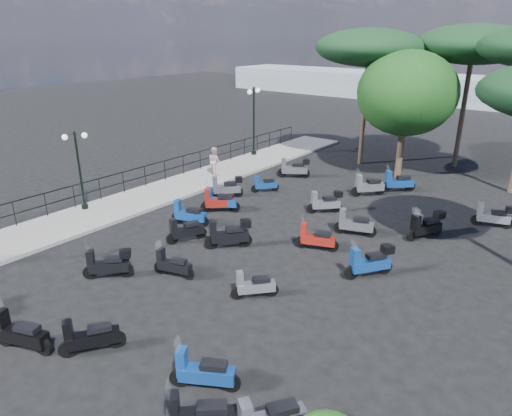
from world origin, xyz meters
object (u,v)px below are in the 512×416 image
Objects in this scene: scooter_13 at (354,224)px; scooter_24 at (370,262)px; scooter_25 at (428,224)px; scooter_2 at (226,187)px; scooter_5 at (20,334)px; lamp_post_2 at (254,117)px; broadleaf_tree at (407,93)px; scooter_15 at (368,186)px; scooter_9 at (220,201)px; scooter_18 at (254,286)px; scooter_20 at (426,226)px; scooter_4 at (265,184)px; scooter_11 at (90,337)px; lamp_post_1 at (79,166)px; scooter_7 at (229,234)px; scooter_12 at (173,265)px; scooter_14 at (325,202)px; pine_0 at (474,44)px; pine_2 at (369,48)px; scooter_1 at (185,231)px; scooter_8 at (189,215)px; scooter_19 at (316,239)px; pedestrian_far at (215,161)px; scooter_17 at (203,372)px; scooter_3 at (219,202)px; scooter_6 at (108,264)px; scooter_10 at (294,168)px; scooter_21 at (398,182)px.

scooter_13 is 3.40m from scooter_24.
scooter_24 is at bearing 115.39° from scooter_25.
scooter_2 is 12.71m from scooter_5.
lamp_post_2 is 9.71m from broadleaf_tree.
scooter_15 is (-1.68, 4.82, 0.03)m from scooter_13.
lamp_post_2 reaches higher than scooter_9.
scooter_20 reaches higher than scooter_18.
scooter_4 is 13.63m from scooter_11.
scooter_7 is at bearing 33.38° from lamp_post_1.
scooter_14 reaches higher than scooter_12.
scooter_13 is at bearing -90.63° from pine_0.
scooter_5 is 0.21× the size of pine_2.
lamp_post_2 is 2.68× the size of scooter_9.
scooter_1 is at bearing 140.06° from scooter_4.
scooter_8 reaches higher than scooter_12.
lamp_post_2 reaches higher than scooter_12.
scooter_19 is 4.88m from scooter_25.
pine_0 is at bearing -40.95° from scooter_8.
scooter_8 is (3.97, -5.86, -0.46)m from pedestrian_far.
lamp_post_2 is 14.76m from scooter_25.
scooter_25 is (5.62, 8.72, 0.06)m from scooter_12.
scooter_17 is 7.30m from scooter_24.
scooter_24 is (8.07, -1.24, 0.04)m from scooter_3.
scooter_17 is (4.70, 1.94, -0.02)m from scooter_5.
scooter_4 is 9.46m from scooter_24.
broadleaf_tree reaches higher than scooter_25.
scooter_11 is 0.94× the size of scooter_24.
scooter_1 is at bearing -31.32° from scooter_11.
scooter_13 is at bearing 49.82° from lamp_post_1.
scooter_15 reaches higher than scooter_4.
scooter_9 is 11.96m from broadleaf_tree.
scooter_9 is at bearing -46.83° from scooter_1.
lamp_post_1 is 2.28× the size of scooter_19.
scooter_7 is 1.02× the size of scooter_15.
scooter_7 is at bearing -122.24° from scooter_8.
scooter_2 reaches higher than scooter_14.
scooter_10 reaches higher than scooter_6.
scooter_2 is at bearing -4.06° from scooter_5.
scooter_10 is (-0.27, 6.60, 0.06)m from scooter_3.
scooter_4 is 0.71× the size of scooter_8.
scooter_24 reaches higher than scooter_8.
scooter_18 is (-0.26, -6.25, -0.06)m from scooter_13.
scooter_25 is (4.29, 12.73, 0.02)m from scooter_11.
scooter_5 is at bearing 67.76° from scooter_11.
scooter_13 is at bearing -158.52° from scooter_4.
pedestrian_far is 1.00× the size of scooter_19.
scooter_11 is at bearing 176.55° from scooter_9.
scooter_3 reaches higher than scooter_6.
scooter_15 is 1.80m from scooter_21.
scooter_5 is at bearing 102.32° from scooter_18.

